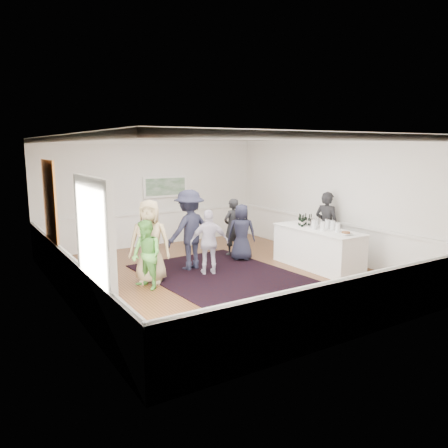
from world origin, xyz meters
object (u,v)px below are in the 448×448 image
serving_table (318,248)px  bartender (327,226)px  guest_tan (150,242)px  ice_bucket (314,223)px  guest_navy (242,232)px  guest_dark_a (189,230)px  guest_lilac (209,242)px  guest_dark_b (232,227)px  guest_green (147,255)px  nut_bowl (346,233)px

serving_table → bartender: bearing=32.5°
bartender → guest_tan: 4.83m
ice_bucket → bartender: bearing=22.1°
ice_bucket → guest_navy: bearing=130.8°
guest_tan → guest_dark_a: guest_dark_a is taller
guest_tan → guest_lilac: guest_tan is taller
bartender → guest_lilac: size_ratio=1.18×
guest_dark_a → guest_dark_b: bearing=-170.6°
guest_tan → guest_dark_a: size_ratio=0.94×
guest_dark_b → guest_navy: 0.62m
guest_tan → guest_navy: (2.82, 0.56, -0.18)m
guest_dark_a → ice_bucket: guest_dark_a is taller
serving_table → guest_green: bearing=170.7°
serving_table → guest_tan: size_ratio=1.32×
guest_dark_a → nut_bowl: guest_dark_a is taller
guest_tan → guest_green: bearing=-89.2°
guest_tan → guest_green: (-0.23, -0.37, -0.19)m
serving_table → ice_bucket: size_ratio=9.42×
guest_navy → nut_bowl: bearing=146.9°
guest_dark_b → guest_tan: bearing=10.7°
bartender → guest_dark_a: 3.71m
nut_bowl → guest_navy: bearing=114.5°
serving_table → guest_dark_b: (-1.09, 2.23, 0.29)m
guest_dark_a → serving_table: bearing=138.3°
serving_table → guest_lilac: size_ratio=1.58×
bartender → guest_tan: size_ratio=0.98×
guest_green → nut_bowl: (4.21, -1.61, 0.29)m
guest_lilac → guest_navy: (1.39, 0.69, -0.02)m
serving_table → bartender: (0.78, 0.50, 0.41)m
guest_green → nut_bowl: 4.52m
serving_table → ice_bucket: ice_bucket is taller
bartender → guest_green: (-5.03, 0.20, -0.17)m
bartender → guest_tan: bearing=67.0°
serving_table → nut_bowl: bearing=-91.9°
guest_lilac → guest_tan: bearing=16.3°
guest_green → guest_lilac: guest_lilac is taller
bartender → guest_tan: (-4.79, 0.57, 0.01)m
guest_tan → ice_bucket: size_ratio=7.15×
guest_lilac → guest_dark_b: (1.48, 1.29, 0.02)m
guest_navy → ice_bucket: size_ratio=5.79×
bartender → guest_green: bearing=71.5°
guest_dark_a → guest_navy: size_ratio=1.31×
ice_bucket → nut_bowl: ice_bucket is taller
guest_dark_b → nut_bowl: bearing=97.6°
guest_green → guest_dark_a: (1.48, 0.89, 0.25)m
guest_green → ice_bucket: size_ratio=5.69×
guest_navy → guest_lilac: bearing=58.8°
serving_table → guest_dark_a: size_ratio=1.24×
ice_bucket → nut_bowl: (-0.08, -1.12, -0.08)m
guest_green → ice_bucket: (4.29, -0.50, 0.37)m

